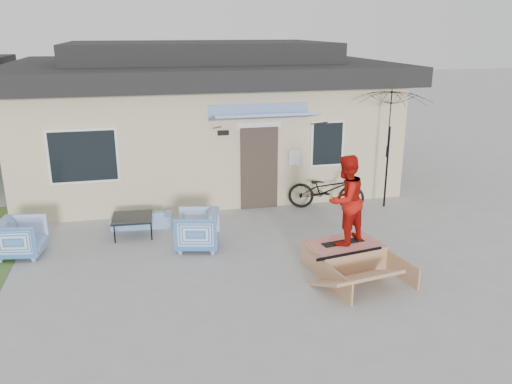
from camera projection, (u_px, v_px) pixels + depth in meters
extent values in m
plane|color=#9B9B9B|center=(263.00, 294.00, 9.04)|extent=(90.00, 90.00, 0.00)
cube|color=#CDBA8E|center=(201.00, 127.00, 16.01)|extent=(10.00, 7.00, 3.00)
cube|color=black|center=(199.00, 70.00, 15.48)|extent=(10.80, 7.80, 0.50)
cube|color=black|center=(199.00, 50.00, 15.31)|extent=(7.50, 4.50, 0.60)
cube|color=#3A2E26|center=(259.00, 168.00, 13.08)|extent=(0.95, 0.08, 2.10)
cube|color=white|center=(83.00, 156.00, 12.01)|extent=(1.60, 0.06, 1.30)
cube|color=white|center=(327.00, 144.00, 13.31)|extent=(0.90, 0.06, 1.20)
cube|color=#2866B6|center=(264.00, 117.00, 12.18)|extent=(2.50, 1.09, 0.29)
imported|color=#2866B6|center=(142.00, 215.00, 12.06)|extent=(1.43, 0.55, 0.54)
imported|color=#2866B6|center=(22.00, 236.00, 10.47)|extent=(0.90, 0.95, 0.86)
imported|color=#2866B6|center=(197.00, 228.00, 10.83)|extent=(0.99, 1.03, 0.89)
cube|color=black|center=(133.00, 226.00, 11.58)|extent=(0.92, 0.92, 0.43)
imported|color=black|center=(326.00, 186.00, 13.14)|extent=(2.04, 1.34, 1.23)
cylinder|color=black|center=(387.00, 167.00, 13.19)|extent=(0.05, 0.05, 2.10)
imported|color=black|center=(389.00, 140.00, 12.97)|extent=(2.01, 1.87, 0.90)
cube|color=black|center=(343.00, 242.00, 10.03)|extent=(0.88, 0.35, 0.05)
imported|color=#AD120B|center=(345.00, 198.00, 9.76)|extent=(1.06, 0.98, 1.73)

